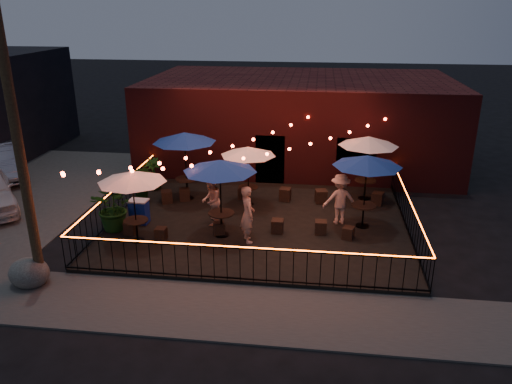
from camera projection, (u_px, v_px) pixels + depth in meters
The scene contains 36 objects.
ground at pixel (250, 252), 15.44m from camera, with size 110.00×110.00×0.00m, color black.
patio at pixel (258, 223), 17.27m from camera, with size 10.00×8.00×0.15m, color black.
sidewalk at pixel (233, 311), 12.41m from camera, with size 18.00×2.50×0.05m, color #3C3A37.
brick_building at pixel (299, 120), 23.90m from camera, with size 14.00×8.00×4.00m.
utility_pole at pixel (18, 143), 12.25m from camera, with size 0.26×0.26×8.00m, color #311E14.
fence_front at pixel (240, 264), 13.35m from camera, with size 10.00×0.04×1.04m.
fence_left at pixel (118, 201), 17.65m from camera, with size 0.04×8.00×1.04m.
fence_right at pixel (408, 215), 16.48m from camera, with size 0.04×8.00×1.04m.
festoon_lights at pixel (226, 157), 16.25m from camera, with size 10.02×8.72×1.32m.
cafe_table_0 at pixel (132, 178), 15.10m from camera, with size 2.45×2.45×2.32m.
cafe_table_1 at pixel (184, 138), 18.47m from camera, with size 3.12×3.12×2.62m.
cafe_table_2 at pixel (220, 167), 15.40m from camera, with size 2.41×2.41×2.56m.
cafe_table_3 at pixel (248, 152), 18.04m from camera, with size 2.15×2.15×2.23m.
cafe_table_4 at pixel (367, 162), 16.08m from camera, with size 2.34×2.34×2.49m.
cafe_table_5 at pixel (369, 142), 18.50m from camera, with size 2.32×2.32×2.47m.
bistro_chair_0 at pixel (131, 228), 16.26m from camera, with size 0.36×0.36×0.42m, color black.
bistro_chair_1 at pixel (161, 234), 15.86m from camera, with size 0.34×0.34×0.40m, color black.
bistro_chair_2 at pixel (167, 197), 18.83m from camera, with size 0.39×0.39×0.47m, color black.
bistro_chair_3 at pixel (185, 194), 19.06m from camera, with size 0.39×0.39×0.46m, color black.
bistro_chair_4 at pixel (219, 229), 16.21m from camera, with size 0.35×0.35×0.41m, color black.
bistro_chair_5 at pixel (277, 226), 16.35m from camera, with size 0.38×0.38×0.45m, color black.
bistro_chair_6 at pixel (243, 193), 19.23m from camera, with size 0.37×0.37×0.44m, color black.
bistro_chair_7 at pixel (285, 194), 19.04m from camera, with size 0.41×0.41×0.48m, color black.
bistro_chair_8 at pixel (321, 227), 16.28m from camera, with size 0.37×0.37×0.44m, color black.
bistro_chair_9 at pixel (348, 233), 15.92m from camera, with size 0.34×0.34×0.40m, color black.
bistro_chair_10 at pixel (321, 196), 18.82m from camera, with size 0.42×0.42×0.50m, color black.
bistro_chair_11 at pixel (378, 199), 18.63m from camera, with size 0.40×0.40×0.47m, color black.
patron_a at pixel (248, 214), 15.50m from camera, with size 0.67×0.44×1.85m, color #D5AD8A.
patron_b at pixel (211, 201), 16.77m from camera, with size 0.83×0.65×1.71m, color #DFAE98.
patron_c at pixel (340, 199), 16.83m from camera, with size 1.13×0.65×1.76m, color tan.
potted_shrub_a at pixel (115, 208), 16.36m from camera, with size 1.39×1.21×1.55m, color #123710.
potted_shrub_b at pixel (143, 183), 18.90m from camera, with size 0.76×0.61×1.38m, color #113A0E.
potted_shrub_c at pixel (153, 174), 20.11m from camera, with size 0.71×0.71×1.26m, color #0E370A.
cooler at pixel (139, 211), 17.00m from camera, with size 0.67×0.50×0.84m.
boulder at pixel (29, 273), 13.47m from camera, with size 0.99×0.84×0.77m, color #3E3E3A.
car_silver at pixel (0, 162), 21.88m from camera, with size 1.54×4.42×1.45m, color #9E9CA4.
Camera 1 is at (1.91, -13.67, 7.18)m, focal length 35.00 mm.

